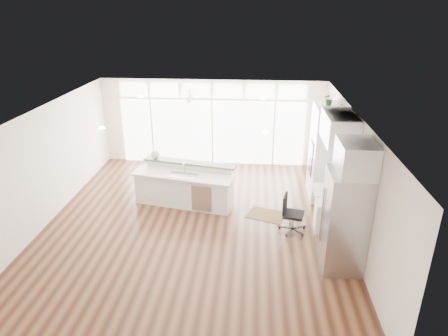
{
  "coord_description": "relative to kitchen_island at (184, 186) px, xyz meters",
  "views": [
    {
      "loc": [
        1.34,
        -8.17,
        4.86
      ],
      "look_at": [
        0.64,
        0.6,
        1.21
      ],
      "focal_mm": 32.0,
      "sensor_mm": 36.0,
      "label": 1
    }
  ],
  "objects": [
    {
      "name": "wall_left",
      "position": [
        -3.08,
        -0.98,
        0.83
      ],
      "size": [
        0.04,
        8.0,
        2.7
      ],
      "primitive_type": "cube",
      "color": "white",
      "rests_on": "floor"
    },
    {
      "name": "framed_photos",
      "position": [
        3.88,
        -0.06,
        0.88
      ],
      "size": [
        0.06,
        0.22,
        0.8
      ],
      "primitive_type": "cube",
      "color": "black",
      "rests_on": "wall_right"
    },
    {
      "name": "desk_nook",
      "position": [
        3.55,
        -0.68,
        -0.14
      ],
      "size": [
        0.72,
        1.3,
        0.76
      ],
      "primitive_type": "cube",
      "color": "white",
      "rests_on": "floor"
    },
    {
      "name": "monitor",
      "position": [
        3.47,
        -0.68,
        0.43
      ],
      "size": [
        0.14,
        0.44,
        0.37
      ],
      "primitive_type": "cube",
      "rotation": [
        0.0,
        0.0,
        0.15
      ],
      "color": "black",
      "rests_on": "desk_nook"
    },
    {
      "name": "glass_wall",
      "position": [
        0.42,
        2.96,
        0.53
      ],
      "size": [
        5.8,
        0.06,
        2.08
      ],
      "primitive_type": "cube",
      "color": "white",
      "rests_on": "wall_back"
    },
    {
      "name": "fridge_cabinet",
      "position": [
        3.59,
        -2.33,
        1.78
      ],
      "size": [
        0.64,
        0.9,
        0.6
      ],
      "primitive_type": "cube",
      "color": "white",
      "rests_on": "wall_right"
    },
    {
      "name": "oven_cabinet",
      "position": [
        3.59,
        0.82,
        0.73
      ],
      "size": [
        0.64,
        1.2,
        2.5
      ],
      "primitive_type": "cube",
      "color": "white",
      "rests_on": "floor"
    },
    {
      "name": "recessed_lights",
      "position": [
        0.42,
        -0.78,
        2.16
      ],
      "size": [
        3.4,
        3.0,
        0.02
      ],
      "primitive_type": "cube",
      "color": "white",
      "rests_on": "ceiling"
    },
    {
      "name": "wall_front",
      "position": [
        0.42,
        -4.98,
        0.83
      ],
      "size": [
        7.0,
        0.04,
        2.7
      ],
      "primitive_type": "cube",
      "color": "white",
      "rests_on": "floor"
    },
    {
      "name": "potted_plant",
      "position": [
        3.59,
        0.82,
        2.1
      ],
      "size": [
        0.28,
        0.31,
        0.24
      ],
      "primitive_type": "imported",
      "rotation": [
        0.0,
        0.0,
        0.03
      ],
      "color": "#2C5524",
      "rests_on": "oven_cabinet"
    },
    {
      "name": "refrigerator",
      "position": [
        3.53,
        -2.33,
        0.48
      ],
      "size": [
        0.76,
        0.9,
        2.0
      ],
      "primitive_type": "cube",
      "color": "#ABABB0",
      "rests_on": "floor"
    },
    {
      "name": "floor",
      "position": [
        0.42,
        -0.98,
        -0.53
      ],
      "size": [
        7.0,
        8.0,
        0.02
      ],
      "primitive_type": "cube",
      "color": "#3F2113",
      "rests_on": "ground"
    },
    {
      "name": "transom_row",
      "position": [
        0.42,
        2.96,
        1.86
      ],
      "size": [
        5.9,
        0.06,
        0.4
      ],
      "primitive_type": "cube",
      "color": "white",
      "rests_on": "wall_back"
    },
    {
      "name": "kitchen_island",
      "position": [
        0.0,
        0.0,
        0.0
      ],
      "size": [
        2.74,
        1.48,
        1.03
      ],
      "primitive_type": "cube",
      "rotation": [
        0.0,
        0.0,
        -0.2
      ],
      "color": "white",
      "rests_on": "floor"
    },
    {
      "name": "desk_window",
      "position": [
        3.88,
        -0.68,
        1.03
      ],
      "size": [
        0.04,
        0.85,
        0.85
      ],
      "primitive_type": "cube",
      "color": "silver",
      "rests_on": "wall_right"
    },
    {
      "name": "upper_cabinets",
      "position": [
        3.59,
        -0.68,
        1.83
      ],
      "size": [
        0.64,
        1.3,
        0.64
      ],
      "primitive_type": "cube",
      "color": "white",
      "rests_on": "wall_right"
    },
    {
      "name": "ceiling",
      "position": [
        0.42,
        -0.98,
        2.18
      ],
      "size": [
        7.0,
        8.0,
        0.02
      ],
      "primitive_type": "cube",
      "color": "white",
      "rests_on": "wall_back"
    },
    {
      "name": "fishbowl",
      "position": [
        -0.85,
        0.58,
        0.63
      ],
      "size": [
        0.25,
        0.25,
        0.24
      ],
      "primitive_type": "sphere",
      "rotation": [
        0.0,
        0.0,
        -0.05
      ],
      "color": "silver",
      "rests_on": "kitchen_island"
    },
    {
      "name": "rug",
      "position": [
        2.11,
        -0.43,
        -0.51
      ],
      "size": [
        1.06,
        0.91,
        0.01
      ],
      "primitive_type": "cube",
      "rotation": [
        0.0,
        0.0,
        -0.33
      ],
      "color": "#3B2813",
      "rests_on": "floor"
    },
    {
      "name": "office_chair",
      "position": [
        2.7,
        -1.14,
        -0.07
      ],
      "size": [
        0.55,
        0.52,
        0.89
      ],
      "primitive_type": "cube",
      "rotation": [
        0.0,
        0.0,
        -0.22
      ],
      "color": "black",
      "rests_on": "floor"
    },
    {
      "name": "wall_right",
      "position": [
        3.92,
        -0.98,
        0.83
      ],
      "size": [
        0.04,
        8.0,
        2.7
      ],
      "primitive_type": "cube",
      "color": "white",
      "rests_on": "floor"
    },
    {
      "name": "ceiling_fan",
      "position": [
        -0.08,
        1.82,
        1.96
      ],
      "size": [
        1.16,
        1.16,
        0.32
      ],
      "primitive_type": "cube",
      "color": "white",
      "rests_on": "ceiling"
    },
    {
      "name": "wall_back",
      "position": [
        0.42,
        3.02,
        0.83
      ],
      "size": [
        7.0,
        0.04,
        2.7
      ],
      "primitive_type": "cube",
      "color": "white",
      "rests_on": "floor"
    },
    {
      "name": "keyboard",
      "position": [
        3.3,
        -0.68,
        0.25
      ],
      "size": [
        0.17,
        0.35,
        0.02
      ],
      "primitive_type": "cube",
      "rotation": [
        0.0,
        0.0,
        -0.13
      ],
      "color": "white",
      "rests_on": "desk_nook"
    }
  ]
}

